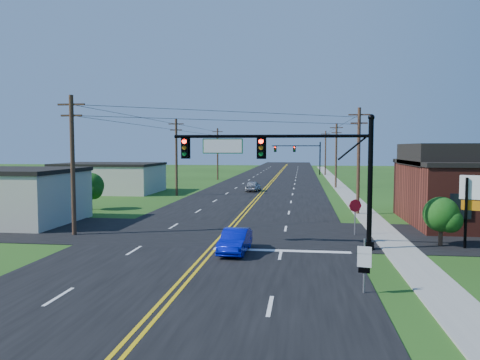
# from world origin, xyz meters

# --- Properties ---
(ground) EXTENTS (260.00, 260.00, 0.00)m
(ground) POSITION_xyz_m (0.00, 0.00, 0.00)
(ground) COLOR #1F4012
(ground) RESTS_ON ground
(road_main) EXTENTS (16.00, 220.00, 0.04)m
(road_main) POSITION_xyz_m (0.00, 50.00, 0.02)
(road_main) COLOR black
(road_main) RESTS_ON ground
(road_cross) EXTENTS (70.00, 10.00, 0.04)m
(road_cross) POSITION_xyz_m (0.00, 12.00, 0.02)
(road_cross) COLOR black
(road_cross) RESTS_ON ground
(sidewalk) EXTENTS (2.00, 160.00, 0.08)m
(sidewalk) POSITION_xyz_m (10.50, 40.00, 0.04)
(sidewalk) COLOR gray
(sidewalk) RESTS_ON ground
(signal_mast_main) EXTENTS (11.30, 0.60, 7.48)m
(signal_mast_main) POSITION_xyz_m (4.34, 8.00, 4.75)
(signal_mast_main) COLOR black
(signal_mast_main) RESTS_ON ground
(signal_mast_far) EXTENTS (10.98, 0.60, 7.48)m
(signal_mast_far) POSITION_xyz_m (4.44, 80.00, 4.55)
(signal_mast_far) COLOR black
(signal_mast_far) RESTS_ON ground
(cream_bldg_near) EXTENTS (10.20, 8.20, 4.10)m
(cream_bldg_near) POSITION_xyz_m (-17.00, 14.00, 2.06)
(cream_bldg_near) COLOR beige
(cream_bldg_near) RESTS_ON ground
(cream_bldg_far) EXTENTS (12.20, 9.20, 3.70)m
(cream_bldg_far) POSITION_xyz_m (-19.00, 38.00, 1.86)
(cream_bldg_far) COLOR beige
(cream_bldg_far) RESTS_ON ground
(utility_pole_left_a) EXTENTS (1.80, 0.28, 9.00)m
(utility_pole_left_a) POSITION_xyz_m (-9.50, 10.00, 4.72)
(utility_pole_left_a) COLOR #3D241C
(utility_pole_left_a) RESTS_ON ground
(utility_pole_left_b) EXTENTS (1.80, 0.28, 9.00)m
(utility_pole_left_b) POSITION_xyz_m (-9.50, 35.00, 4.72)
(utility_pole_left_b) COLOR #3D241C
(utility_pole_left_b) RESTS_ON ground
(utility_pole_left_c) EXTENTS (1.80, 0.28, 9.00)m
(utility_pole_left_c) POSITION_xyz_m (-9.50, 62.00, 4.72)
(utility_pole_left_c) COLOR #3D241C
(utility_pole_left_c) RESTS_ON ground
(utility_pole_right_a) EXTENTS (1.80, 0.28, 9.00)m
(utility_pole_right_a) POSITION_xyz_m (9.80, 22.00, 4.72)
(utility_pole_right_a) COLOR #3D241C
(utility_pole_right_a) RESTS_ON ground
(utility_pole_right_b) EXTENTS (1.80, 0.28, 9.00)m
(utility_pole_right_b) POSITION_xyz_m (9.80, 48.00, 4.72)
(utility_pole_right_b) COLOR #3D241C
(utility_pole_right_b) RESTS_ON ground
(utility_pole_right_c) EXTENTS (1.80, 0.28, 9.00)m
(utility_pole_right_c) POSITION_xyz_m (9.80, 78.00, 4.72)
(utility_pole_right_c) COLOR #3D241C
(utility_pole_right_c) RESTS_ON ground
(tree_right_back) EXTENTS (3.00, 3.00, 4.10)m
(tree_right_back) POSITION_xyz_m (16.00, 26.00, 2.60)
(tree_right_back) COLOR #3D241C
(tree_right_back) RESTS_ON ground
(shrub_corner) EXTENTS (2.00, 2.00, 2.86)m
(shrub_corner) POSITION_xyz_m (13.00, 9.50, 1.85)
(shrub_corner) COLOR #3D241C
(shrub_corner) RESTS_ON ground
(tree_left) EXTENTS (2.40, 2.40, 3.37)m
(tree_left) POSITION_xyz_m (-14.00, 22.00, 2.16)
(tree_left) COLOR #3D241C
(tree_left) RESTS_ON ground
(blue_car) EXTENTS (1.48, 3.84, 1.25)m
(blue_car) POSITION_xyz_m (1.56, 6.28, 0.62)
(blue_car) COLOR #0811B3
(blue_car) RESTS_ON ground
(distant_car) EXTENTS (1.93, 4.01, 1.32)m
(distant_car) POSITION_xyz_m (-1.10, 41.37, 0.66)
(distant_car) COLOR #ADADB2
(distant_car) RESTS_ON ground
(route_sign) EXTENTS (0.53, 0.14, 2.16)m
(route_sign) POSITION_xyz_m (7.50, -0.02, 1.26)
(route_sign) COLOR slate
(route_sign) RESTS_ON ground
(stop_sign) EXTENTS (0.81, 0.29, 2.36)m
(stop_sign) POSITION_xyz_m (8.50, 12.22, 1.70)
(stop_sign) COLOR slate
(stop_sign) RESTS_ON ground
(pylon_sign) EXTENTS (1.95, 1.05, 4.12)m
(pylon_sign) POSITION_xyz_m (14.84, 9.00, 3.01)
(pylon_sign) COLOR black
(pylon_sign) RESTS_ON ground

